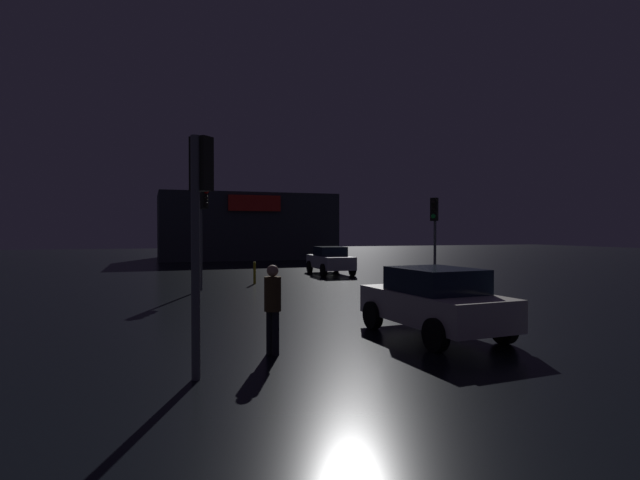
{
  "coord_description": "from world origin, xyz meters",
  "views": [
    {
      "loc": [
        -7.25,
        -15.0,
        2.47
      ],
      "look_at": [
        -0.09,
        6.07,
        2.07
      ],
      "focal_mm": 28.33,
      "sensor_mm": 36.0,
      "label": 1
    }
  ],
  "objects_px": {
    "store_building": "(245,227)",
    "traffic_signal_cross_left": "(434,221)",
    "car_near": "(434,301)",
    "traffic_signal_opposite": "(203,213)",
    "pedestrian": "(273,302)",
    "traffic_signal_cross_right": "(200,208)",
    "car_far": "(330,260)"
  },
  "relations": [
    {
      "from": "store_building",
      "to": "traffic_signal_cross_left",
      "type": "height_order",
      "value": "store_building"
    },
    {
      "from": "car_near",
      "to": "traffic_signal_opposite",
      "type": "bearing_deg",
      "value": 110.92
    },
    {
      "from": "store_building",
      "to": "traffic_signal_cross_left",
      "type": "bearing_deg",
      "value": -81.04
    },
    {
      "from": "pedestrian",
      "to": "traffic_signal_cross_right",
      "type": "bearing_deg",
      "value": -142.24
    },
    {
      "from": "traffic_signal_cross_left",
      "to": "pedestrian",
      "type": "xyz_separation_m",
      "value": [
        -9.9,
        -10.11,
        -1.88
      ]
    },
    {
      "from": "traffic_signal_opposite",
      "to": "traffic_signal_cross_right",
      "type": "bearing_deg",
      "value": -95.96
    },
    {
      "from": "traffic_signal_cross_right",
      "to": "car_far",
      "type": "xyz_separation_m",
      "value": [
        8.97,
        18.35,
        -2.05
      ]
    },
    {
      "from": "traffic_signal_opposite",
      "to": "car_near",
      "type": "xyz_separation_m",
      "value": [
        4.21,
        -11.0,
        -2.39
      ]
    },
    {
      "from": "car_near",
      "to": "car_far",
      "type": "relative_size",
      "value": 0.96
    },
    {
      "from": "traffic_signal_cross_left",
      "to": "traffic_signal_cross_right",
      "type": "relative_size",
      "value": 0.98
    },
    {
      "from": "traffic_signal_cross_right",
      "to": "car_near",
      "type": "height_order",
      "value": "traffic_signal_cross_right"
    },
    {
      "from": "traffic_signal_opposite",
      "to": "car_far",
      "type": "xyz_separation_m",
      "value": [
        7.65,
        5.66,
        -2.41
      ]
    },
    {
      "from": "traffic_signal_cross_left",
      "to": "car_far",
      "type": "height_order",
      "value": "traffic_signal_cross_left"
    },
    {
      "from": "traffic_signal_opposite",
      "to": "car_near",
      "type": "height_order",
      "value": "traffic_signal_opposite"
    },
    {
      "from": "pedestrian",
      "to": "traffic_signal_cross_left",
      "type": "bearing_deg",
      "value": 45.61
    },
    {
      "from": "store_building",
      "to": "traffic_signal_opposite",
      "type": "distance_m",
      "value": 24.74
    },
    {
      "from": "traffic_signal_cross_left",
      "to": "pedestrian",
      "type": "distance_m",
      "value": 14.27
    },
    {
      "from": "traffic_signal_cross_left",
      "to": "traffic_signal_cross_right",
      "type": "bearing_deg",
      "value": -135.33
    },
    {
      "from": "traffic_signal_cross_right",
      "to": "store_building",
      "type": "bearing_deg",
      "value": 78.56
    },
    {
      "from": "traffic_signal_cross_left",
      "to": "traffic_signal_cross_right",
      "type": "height_order",
      "value": "traffic_signal_cross_right"
    },
    {
      "from": "traffic_signal_cross_right",
      "to": "pedestrian",
      "type": "height_order",
      "value": "traffic_signal_cross_right"
    },
    {
      "from": "store_building",
      "to": "traffic_signal_cross_right",
      "type": "xyz_separation_m",
      "value": [
        -7.42,
        -36.67,
        0.01
      ]
    },
    {
      "from": "car_near",
      "to": "store_building",
      "type": "bearing_deg",
      "value": 86.9
    },
    {
      "from": "car_near",
      "to": "car_far",
      "type": "distance_m",
      "value": 17.01
    },
    {
      "from": "traffic_signal_cross_left",
      "to": "store_building",
      "type": "bearing_deg",
      "value": 98.96
    },
    {
      "from": "traffic_signal_cross_right",
      "to": "car_far",
      "type": "bearing_deg",
      "value": 63.94
    },
    {
      "from": "traffic_signal_cross_left",
      "to": "pedestrian",
      "type": "bearing_deg",
      "value": -134.39
    },
    {
      "from": "pedestrian",
      "to": "traffic_signal_opposite",
      "type": "bearing_deg",
      "value": 91.01
    },
    {
      "from": "car_far",
      "to": "traffic_signal_cross_right",
      "type": "bearing_deg",
      "value": -116.06
    },
    {
      "from": "traffic_signal_opposite",
      "to": "pedestrian",
      "type": "relative_size",
      "value": 2.39
    },
    {
      "from": "car_far",
      "to": "pedestrian",
      "type": "bearing_deg",
      "value": -113.45
    },
    {
      "from": "traffic_signal_opposite",
      "to": "car_near",
      "type": "bearing_deg",
      "value": -69.08
    }
  ]
}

